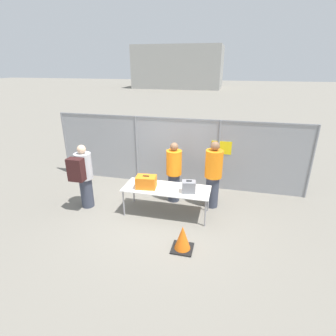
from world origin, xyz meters
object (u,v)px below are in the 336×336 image
suitcase_grey (189,187)px  security_worker_far (213,174)px  security_worker_near (174,172)px  utility_trailer (212,152)px  suitcase_orange (146,182)px  traffic_cone (183,239)px  traveler_hooded (83,175)px  inspection_table (167,190)px

suitcase_grey → security_worker_far: bearing=55.2°
security_worker_near → utility_trailer: size_ratio=0.43×
security_worker_near → security_worker_far: size_ratio=0.93×
suitcase_grey → utility_trailer: size_ratio=0.09×
suitcase_orange → traffic_cone: 1.83m
traveler_hooded → traffic_cone: traveler_hooded is taller
security_worker_far → suitcase_orange: bearing=18.5°
inspection_table → security_worker_far: 1.33m
security_worker_far → utility_trailer: bearing=-92.3°
security_worker_near → traveler_hooded: bearing=7.3°
suitcase_orange → suitcase_grey: suitcase_orange is taller
security_worker_near → utility_trailer: bearing=-119.1°
inspection_table → traveler_hooded: (-2.22, -0.21, 0.28)m
suitcase_grey → traveler_hooded: 2.81m
traveler_hooded → security_worker_near: traveler_hooded is taller
traffic_cone → suitcase_orange: bearing=133.9°
suitcase_orange → security_worker_far: 1.80m
suitcase_orange → traveler_hooded: size_ratio=0.30×
security_worker_far → suitcase_grey: bearing=48.4°
suitcase_grey → traffic_cone: bearing=-85.8°
utility_trailer → traffic_cone: (-0.16, -5.53, -0.16)m
utility_trailer → suitcase_grey: bearing=-93.4°
inspection_table → utility_trailer: inspection_table is taller
suitcase_grey → utility_trailer: 4.32m
security_worker_near → security_worker_far: bearing=160.4°
traveler_hooded → inspection_table: bearing=-11.3°
traveler_hooded → utility_trailer: (3.06, 4.41, -0.55)m
traveler_hooded → utility_trailer: size_ratio=0.44×
traveler_hooded → utility_trailer: traveler_hooded is taller
inspection_table → suitcase_grey: (0.59, -0.09, 0.19)m
traveler_hooded → security_worker_far: security_worker_far is taller
suitcase_orange → security_worker_far: bearing=25.3°
suitcase_orange → traffic_cone: suitcase_orange is taller
suitcase_grey → traveler_hooded: bearing=-177.4°
security_worker_far → traffic_cone: 2.17m
traveler_hooded → traffic_cone: (2.90, -1.12, -0.71)m
suitcase_grey → security_worker_far: (0.53, 0.76, 0.08)m
traveler_hooded → security_worker_far: 3.45m
security_worker_far → inspection_table: bearing=24.4°
suitcase_orange → security_worker_near: bearing=57.4°
inspection_table → traveler_hooded: bearing=-174.6°
inspection_table → traffic_cone: size_ratio=3.91×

